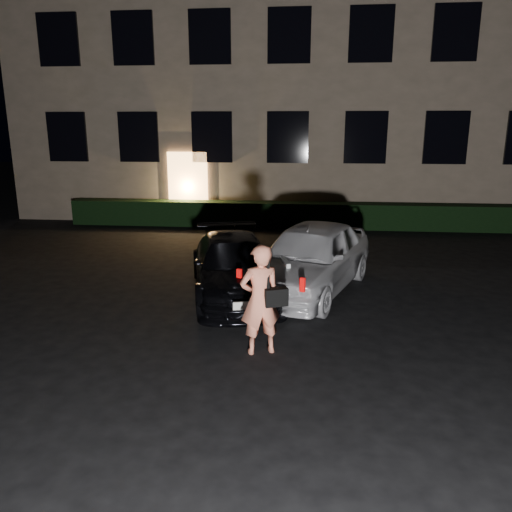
# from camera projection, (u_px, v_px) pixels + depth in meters

# --- Properties ---
(ground) EXTENTS (80.00, 80.00, 0.00)m
(ground) POSITION_uv_depth(u_px,v_px,m) (254.00, 370.00, 7.11)
(ground) COLOR black
(ground) RESTS_ON ground
(building) EXTENTS (20.00, 8.11, 12.00)m
(building) POSITION_uv_depth(u_px,v_px,m) (293.00, 59.00, 20.02)
(building) COLOR #6D5F4E
(building) RESTS_ON ground
(hedge) EXTENTS (15.00, 0.70, 0.85)m
(hedge) POSITION_uv_depth(u_px,v_px,m) (286.00, 215.00, 17.11)
(hedge) COLOR black
(hedge) RESTS_ON ground
(sedan) EXTENTS (2.57, 4.37, 1.19)m
(sedan) POSITION_uv_depth(u_px,v_px,m) (234.00, 266.00, 10.20)
(sedan) COLOR black
(sedan) RESTS_ON ground
(hatch) EXTENTS (3.09, 4.58, 1.45)m
(hatch) POSITION_uv_depth(u_px,v_px,m) (310.00, 257.00, 10.41)
(hatch) COLOR silver
(hatch) RESTS_ON ground
(man) EXTENTS (0.79, 0.60, 1.71)m
(man) POSITION_uv_depth(u_px,v_px,m) (261.00, 300.00, 7.47)
(man) COLOR #EA8061
(man) RESTS_ON ground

